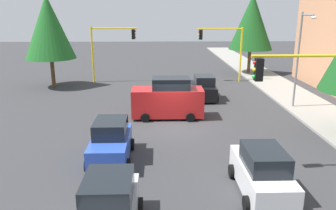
# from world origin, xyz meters

# --- Properties ---
(ground_plane) EXTENTS (120.00, 120.00, 0.00)m
(ground_plane) POSITION_xyz_m (0.00, 0.00, 0.00)
(ground_plane) COLOR #353538
(sidewalk_kerb) EXTENTS (80.00, 4.00, 0.15)m
(sidewalk_kerb) POSITION_xyz_m (-5.00, 10.50, 0.07)
(sidewalk_kerb) COLOR gray
(sidewalk_kerb) RESTS_ON ground
(traffic_signal_near_left) EXTENTS (0.36, 4.59, 5.41)m
(traffic_signal_near_left) POSITION_xyz_m (6.00, 5.65, 3.84)
(traffic_signal_near_left) COLOR yellow
(traffic_signal_near_left) RESTS_ON ground
(traffic_signal_far_left) EXTENTS (0.36, 4.59, 5.48)m
(traffic_signal_far_left) POSITION_xyz_m (-14.00, 5.67, 3.89)
(traffic_signal_far_left) COLOR yellow
(traffic_signal_far_left) RESTS_ON ground
(traffic_signal_far_right) EXTENTS (0.36, 4.59, 5.53)m
(traffic_signal_far_right) POSITION_xyz_m (-14.00, -5.67, 3.92)
(traffic_signal_far_right) COLOR yellow
(traffic_signal_far_right) RESTS_ON ground
(street_lamp_curbside) EXTENTS (2.15, 0.28, 7.00)m
(street_lamp_curbside) POSITION_xyz_m (-3.61, 9.20, 4.35)
(street_lamp_curbside) COLOR slate
(street_lamp_curbside) RESTS_ON ground
(tree_opposite_side) EXTENTS (4.65, 4.65, 8.51)m
(tree_opposite_side) POSITION_xyz_m (-12.00, -11.00, 5.60)
(tree_opposite_side) COLOR brown
(tree_opposite_side) RESTS_ON ground
(tree_roadside_far) EXTENTS (4.85, 4.85, 8.89)m
(tree_roadside_far) POSITION_xyz_m (-18.00, 9.50, 5.85)
(tree_roadside_far) COLOR brown
(tree_roadside_far) RESTS_ON ground
(delivery_van_red) EXTENTS (2.22, 4.80, 2.77)m
(delivery_van_red) POSITION_xyz_m (-2.00, -0.26, 1.28)
(delivery_van_red) COLOR red
(delivery_van_red) RESTS_ON ground
(car_black) EXTENTS (3.85, 2.05, 1.98)m
(car_black) POSITION_xyz_m (-6.93, 2.84, 0.90)
(car_black) COLOR black
(car_black) RESTS_ON ground
(car_blue) EXTENTS (3.93, 2.06, 1.98)m
(car_blue) POSITION_xyz_m (4.66, -3.24, 0.90)
(car_blue) COLOR blue
(car_blue) RESTS_ON ground
(car_white) EXTENTS (4.16, 1.98, 1.98)m
(car_white) POSITION_xyz_m (8.03, 3.18, 0.90)
(car_white) COLOR white
(car_white) RESTS_ON ground
(car_silver) EXTENTS (3.89, 2.09, 1.98)m
(car_silver) POSITION_xyz_m (10.44, -2.54, 0.90)
(car_silver) COLOR #B2B5BA
(car_silver) RESTS_ON ground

